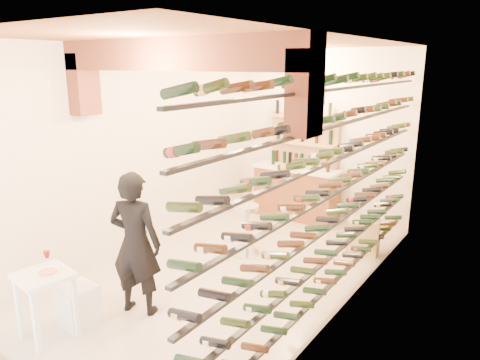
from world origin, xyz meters
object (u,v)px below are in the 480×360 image
(tasting_table, at_px, (45,285))
(crate_lower, at_px, (363,245))
(white_stool, at_px, (78,305))
(person, at_px, (135,244))
(wine_rack, at_px, (332,183))
(chrome_barstool, at_px, (246,226))
(back_counter, at_px, (296,191))

(tasting_table, bearing_deg, crate_lower, 72.57)
(white_stool, bearing_deg, person, 59.67)
(wine_rack, relative_size, white_stool, 12.09)
(tasting_table, xyz_separation_m, chrome_barstool, (0.53, 3.06, -0.16))
(wine_rack, xyz_separation_m, tasting_table, (-2.17, -2.44, -0.92))
(tasting_table, height_order, white_stool, tasting_table)
(tasting_table, distance_m, white_stool, 0.53)
(wine_rack, height_order, tasting_table, wine_rack)
(white_stool, xyz_separation_m, crate_lower, (1.99, 3.81, -0.10))
(tasting_table, bearing_deg, white_stool, 92.88)
(person, bearing_deg, crate_lower, -135.06)
(white_stool, xyz_separation_m, person, (0.35, 0.60, 0.64))
(wine_rack, height_order, chrome_barstool, wine_rack)
(tasting_table, xyz_separation_m, person, (0.38, 0.95, 0.24))
(wine_rack, distance_m, chrome_barstool, 2.06)
(chrome_barstool, xyz_separation_m, crate_lower, (1.49, 1.10, -0.33))
(tasting_table, xyz_separation_m, crate_lower, (2.02, 4.16, -0.49))
(chrome_barstool, relative_size, crate_lower, 1.74)
(back_counter, distance_m, crate_lower, 1.96)
(back_counter, xyz_separation_m, tasting_table, (-0.34, -5.08, 0.10))
(tasting_table, bearing_deg, back_counter, 94.68)
(wine_rack, distance_m, person, 2.42)
(crate_lower, bearing_deg, white_stool, -117.55)
(wine_rack, relative_size, crate_lower, 12.24)
(back_counter, relative_size, tasting_table, 1.83)
(wine_rack, bearing_deg, white_stool, -135.66)
(white_stool, height_order, crate_lower, white_stool)
(person, bearing_deg, back_counter, -107.43)
(chrome_barstool, bearing_deg, person, -93.92)
(wine_rack, xyz_separation_m, crate_lower, (-0.15, 1.73, -1.41))
(white_stool, distance_m, person, 0.94)
(wine_rack, xyz_separation_m, chrome_barstool, (-1.64, 0.63, -1.08))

